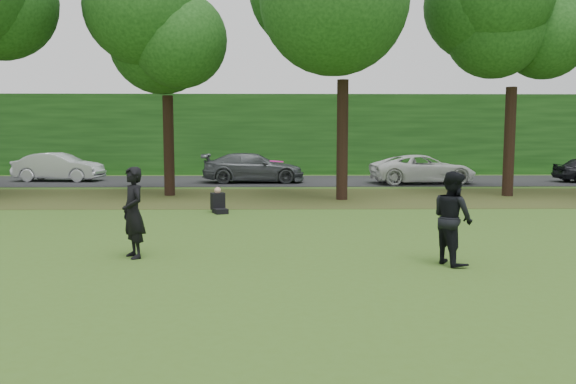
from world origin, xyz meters
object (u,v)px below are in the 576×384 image
object	(u,v)px
seated_person	(218,203)
player_left	(133,213)
player_right	(453,218)
frisbee	(277,161)

from	to	relation	value
seated_person	player_left	bearing A→B (deg)	-120.65
player_right	seated_person	distance (m)	9.12
player_right	frisbee	xyz separation A→B (m)	(-3.46, 0.01, 1.11)
player_left	frisbee	xyz separation A→B (m)	(2.97, -0.67, 1.09)
player_left	frisbee	distance (m)	3.23
player_right	frisbee	bearing A→B (deg)	70.96
player_left	seated_person	xyz separation A→B (m)	(1.05, 6.66, -0.64)
player_left	player_right	distance (m)	6.46
player_right	player_left	bearing A→B (deg)	65.08
player_right	frisbee	distance (m)	3.63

